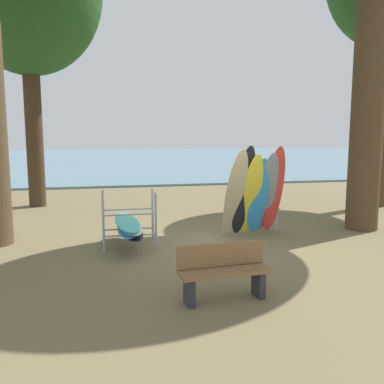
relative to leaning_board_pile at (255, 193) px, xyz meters
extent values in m
plane|color=brown|center=(-1.17, -0.61, -1.04)|extent=(80.00, 80.00, 0.00)
cube|color=slate|center=(-1.17, 27.44, -0.99)|extent=(80.00, 36.00, 0.10)
cylinder|color=#4C3823|center=(2.99, 0.08, 2.55)|extent=(0.81, 0.81, 7.18)
cylinder|color=#42301E|center=(-5.81, 5.34, 1.73)|extent=(0.55, 0.55, 5.55)
ellipsoid|color=#C6B289|center=(-0.53, -0.12, 0.04)|extent=(0.66, 0.84, 2.15)
ellipsoid|color=black|center=(-0.32, -0.07, 0.07)|extent=(0.65, 0.78, 2.22)
ellipsoid|color=yellow|center=(-0.10, -0.03, -0.03)|extent=(0.61, 0.79, 2.02)
ellipsoid|color=#2D8ED1|center=(0.11, 0.02, -0.08)|extent=(0.59, 0.64, 1.91)
ellipsoid|color=gray|center=(0.32, 0.07, -0.02)|extent=(0.59, 0.81, 2.04)
ellipsoid|color=red|center=(0.54, 0.12, 0.06)|extent=(0.60, 0.66, 2.19)
cylinder|color=#9EA0A5|center=(-0.75, 0.14, -0.76)|extent=(0.04, 0.04, 0.55)
cylinder|color=#9EA0A5|center=(0.76, 0.37, -0.76)|extent=(0.04, 0.04, 0.55)
cylinder|color=#9EA0A5|center=(0.00, 0.26, -0.49)|extent=(1.67, 0.30, 0.04)
cylinder|color=#9EA0A5|center=(-3.62, -0.81, -0.41)|extent=(0.05, 0.05, 1.25)
cylinder|color=#9EA0A5|center=(-2.52, -0.81, -0.41)|extent=(0.05, 0.05, 1.25)
cylinder|color=#9EA0A5|center=(-3.62, -0.21, -0.41)|extent=(0.05, 0.05, 1.25)
cylinder|color=#9EA0A5|center=(-2.52, -0.21, -0.41)|extent=(0.05, 0.05, 1.25)
cylinder|color=#9EA0A5|center=(-3.07, -0.81, -0.69)|extent=(1.10, 0.04, 0.04)
cylinder|color=#9EA0A5|center=(-3.07, -0.81, -0.24)|extent=(1.10, 0.04, 0.04)
cylinder|color=#9EA0A5|center=(-3.07, -0.21, -0.69)|extent=(1.10, 0.04, 0.04)
cylinder|color=#9EA0A5|center=(-3.07, -0.21, -0.24)|extent=(1.10, 0.04, 0.04)
ellipsoid|color=black|center=(-3.06, -0.51, -0.64)|extent=(0.65, 2.13, 0.06)
ellipsoid|color=#2D8ED1|center=(-3.07, -0.51, -0.58)|extent=(0.64, 2.13, 0.06)
ellipsoid|color=white|center=(-3.07, -0.51, -0.52)|extent=(0.63, 2.13, 0.06)
ellipsoid|color=#38B2AD|center=(-3.11, -0.51, -0.46)|extent=(0.63, 2.13, 0.06)
cube|color=#2D2D33|center=(-2.39, -3.81, -0.83)|extent=(0.13, 0.33, 0.42)
cube|color=#2D2D33|center=(-1.28, -3.71, -0.83)|extent=(0.13, 0.33, 0.42)
cube|color=olive|center=(-1.83, -3.76, -0.59)|extent=(1.43, 0.53, 0.06)
cube|color=olive|center=(-1.85, -3.58, -0.37)|extent=(1.40, 0.19, 0.36)
camera|label=1|loc=(-3.57, -9.69, 1.52)|focal=39.80mm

